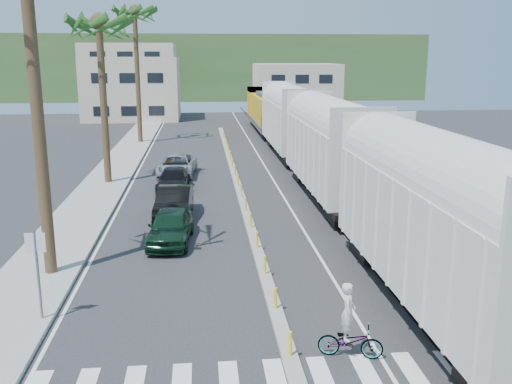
# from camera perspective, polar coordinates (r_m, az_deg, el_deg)

# --- Properties ---
(ground) EXTENTS (140.00, 140.00, 0.00)m
(ground) POSITION_cam_1_polar(r_m,az_deg,el_deg) (17.04, 2.87, -14.80)
(ground) COLOR #28282B
(ground) RESTS_ON ground
(sidewalk) EXTENTS (3.00, 90.00, 0.15)m
(sidewalk) POSITION_cam_1_polar(r_m,az_deg,el_deg) (41.11, -14.19, 1.80)
(sidewalk) COLOR gray
(sidewalk) RESTS_ON ground
(rails) EXTENTS (1.56, 100.00, 0.06)m
(rails) POSITION_cam_1_polar(r_m,az_deg,el_deg) (44.19, 3.99, 2.91)
(rails) COLOR black
(rails) RESTS_ON ground
(median) EXTENTS (0.45, 60.00, 0.85)m
(median) POSITION_cam_1_polar(r_m,az_deg,el_deg) (35.78, -1.79, 0.54)
(median) COLOR gray
(median) RESTS_ON ground
(crosswalk) EXTENTS (14.00, 2.20, 0.01)m
(crosswalk) POSITION_cam_1_polar(r_m,az_deg,el_deg) (15.32, 4.02, -18.28)
(crosswalk) COLOR silver
(crosswalk) RESTS_ON ground
(lane_markings) EXTENTS (9.42, 90.00, 0.01)m
(lane_markings) POSITION_cam_1_polar(r_m,az_deg,el_deg) (40.65, -5.30, 1.93)
(lane_markings) COLOR silver
(lane_markings) RESTS_ON ground
(freight_train) EXTENTS (3.00, 60.94, 5.85)m
(freight_train) POSITION_cam_1_polar(r_m,az_deg,el_deg) (38.13, 5.50, 5.59)
(freight_train) COLOR beige
(freight_train) RESTS_ON ground
(palm_trees) EXTENTS (3.50, 37.20, 13.75)m
(palm_trees) POSITION_cam_1_polar(r_m,az_deg,el_deg) (38.09, -15.04, 17.12)
(palm_trees) COLOR brown
(palm_trees) RESTS_ON ground
(street_sign) EXTENTS (0.60, 0.08, 3.00)m
(street_sign) POSITION_cam_1_polar(r_m,az_deg,el_deg) (18.60, -21.05, -6.60)
(street_sign) COLOR slate
(street_sign) RESTS_ON ground
(buildings) EXTENTS (38.00, 27.00, 10.00)m
(buildings) POSITION_cam_1_polar(r_m,az_deg,el_deg) (86.68, -8.47, 10.82)
(buildings) COLOR #C3B79B
(buildings) RESTS_ON ground
(hillside) EXTENTS (80.00, 20.00, 12.00)m
(hillside) POSITION_cam_1_polar(r_m,az_deg,el_deg) (114.89, -4.56, 12.34)
(hillside) COLOR #385628
(hillside) RESTS_ON ground
(car_lead) EXTENTS (2.52, 4.72, 1.51)m
(car_lead) POSITION_cam_1_polar(r_m,az_deg,el_deg) (25.41, -8.55, -3.43)
(car_lead) COLOR black
(car_lead) RESTS_ON ground
(car_second) EXTENTS (2.22, 4.99, 1.58)m
(car_second) POSITION_cam_1_polar(r_m,az_deg,el_deg) (29.26, -8.19, -1.10)
(car_second) COLOR black
(car_second) RESTS_ON ground
(car_third) EXTENTS (2.18, 4.78, 1.35)m
(car_third) POSITION_cam_1_polar(r_m,az_deg,el_deg) (35.34, -8.27, 1.22)
(car_third) COLOR black
(car_third) RESTS_ON ground
(car_rear) EXTENTS (3.31, 5.57, 1.43)m
(car_rear) POSITION_cam_1_polar(r_m,az_deg,el_deg) (39.71, -7.89, 2.63)
(car_rear) COLOR #B5B8BB
(car_rear) RESTS_ON ground
(cyclist) EXTENTS (1.56, 2.10, 2.17)m
(cyclist) POSITION_cam_1_polar(r_m,az_deg,el_deg) (16.20, 9.37, -13.85)
(cyclist) COLOR #9EA0A5
(cyclist) RESTS_ON ground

